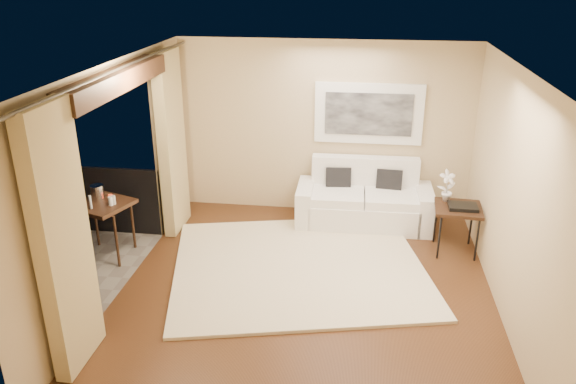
% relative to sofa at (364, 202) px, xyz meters
% --- Properties ---
extents(floor, '(5.00, 5.00, 0.00)m').
position_rel_sofa_xyz_m(floor, '(-0.67, -2.09, -0.34)').
color(floor, '#4F2D17').
rests_on(floor, ground).
extents(room_shell, '(5.00, 6.40, 5.00)m').
position_rel_sofa_xyz_m(room_shell, '(-2.80, -2.09, 2.18)').
color(room_shell, white).
rests_on(room_shell, ground).
extents(balcony, '(1.81, 2.60, 1.17)m').
position_rel_sofa_xyz_m(balcony, '(-3.97, -2.09, -0.17)').
color(balcony, '#605B56').
rests_on(balcony, ground).
extents(curtains, '(0.16, 4.80, 2.64)m').
position_rel_sofa_xyz_m(curtains, '(-2.78, -2.09, 0.99)').
color(curtains, tan).
rests_on(curtains, ground).
extents(artwork, '(1.62, 0.07, 0.92)m').
position_rel_sofa_xyz_m(artwork, '(0.00, 0.37, 1.28)').
color(artwork, white).
rests_on(artwork, room_shell).
extents(rug, '(3.78, 3.47, 0.04)m').
position_rel_sofa_xyz_m(rug, '(-0.82, -1.54, -0.32)').
color(rug, beige).
rests_on(rug, floor).
extents(sofa, '(2.03, 0.91, 0.97)m').
position_rel_sofa_xyz_m(sofa, '(0.00, 0.00, 0.00)').
color(sofa, white).
rests_on(sofa, floor).
extents(side_table, '(0.66, 0.66, 0.67)m').
position_rel_sofa_xyz_m(side_table, '(1.26, -0.78, 0.27)').
color(side_table, '#311B10').
rests_on(side_table, floor).
extents(tray, '(0.38, 0.28, 0.05)m').
position_rel_sofa_xyz_m(tray, '(1.31, -0.82, 0.35)').
color(tray, black).
rests_on(tray, side_table).
extents(orchid, '(0.28, 0.24, 0.45)m').
position_rel_sofa_xyz_m(orchid, '(1.11, -0.60, 0.55)').
color(orchid, white).
rests_on(orchid, side_table).
extents(bistro_table, '(0.85, 0.85, 0.78)m').
position_rel_sofa_xyz_m(bistro_table, '(-3.44, -1.55, 0.36)').
color(bistro_table, '#311B10').
rests_on(bistro_table, balcony).
extents(balcony_chair_far, '(0.42, 0.42, 0.86)m').
position_rel_sofa_xyz_m(balcony_chair_far, '(-4.34, -1.68, 0.15)').
color(balcony_chair_far, '#311B10').
rests_on(balcony_chair_far, balcony).
extents(balcony_chair_near, '(0.42, 0.42, 0.91)m').
position_rel_sofa_xyz_m(balcony_chair_near, '(-3.99, -2.29, 0.18)').
color(balcony_chair_near, '#311B10').
rests_on(balcony_chair_near, balcony).
extents(ice_bucket, '(0.18, 0.18, 0.20)m').
position_rel_sofa_xyz_m(ice_bucket, '(-3.55, -1.43, 0.54)').
color(ice_bucket, silver).
rests_on(ice_bucket, bistro_table).
extents(candle, '(0.06, 0.06, 0.07)m').
position_rel_sofa_xyz_m(candle, '(-3.37, -1.43, 0.47)').
color(candle, red).
rests_on(candle, bistro_table).
extents(vase, '(0.04, 0.04, 0.18)m').
position_rel_sofa_xyz_m(vase, '(-3.50, -1.74, 0.53)').
color(vase, silver).
rests_on(vase, bistro_table).
extents(glass_a, '(0.06, 0.06, 0.12)m').
position_rel_sofa_xyz_m(glass_a, '(-3.29, -1.61, 0.50)').
color(glass_a, white).
rests_on(glass_a, bistro_table).
extents(glass_b, '(0.06, 0.06, 0.12)m').
position_rel_sofa_xyz_m(glass_b, '(-3.27, -1.57, 0.50)').
color(glass_b, silver).
rests_on(glass_b, bistro_table).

